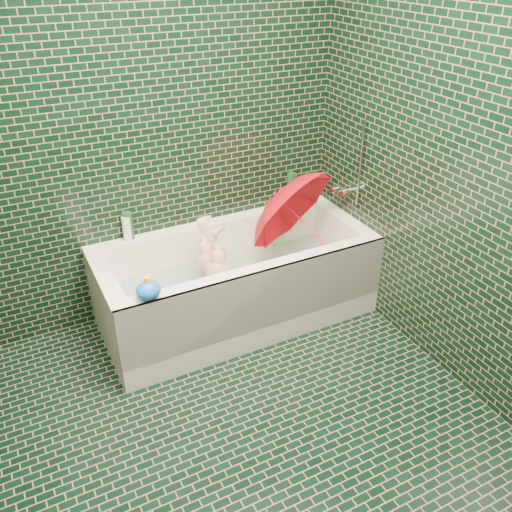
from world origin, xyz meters
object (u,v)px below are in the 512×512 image
umbrella (304,223)px  bath_toy (148,290)px  child (219,282)px  rubber_duck (298,197)px  bathtub (237,290)px

umbrella → bath_toy: 1.14m
child → rubber_duck: (0.76, 0.34, 0.28)m
bathtub → umbrella: bearing=-5.0°
bathtub → bath_toy: size_ratio=10.56×
child → bathtub: bearing=81.0°
umbrella → rubber_duck: size_ratio=5.36×
bathtub → umbrella: umbrella is taller
bath_toy → child: bearing=12.9°
bath_toy → umbrella: bearing=-4.4°
rubber_duck → umbrella: bearing=-135.0°
umbrella → bath_toy: bearing=175.1°
bathtub → child: (-0.12, 0.00, 0.10)m
rubber_duck → bath_toy: 1.45m
child → rubber_duck: size_ratio=7.13×
bathtub → rubber_duck: bearing=28.3°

